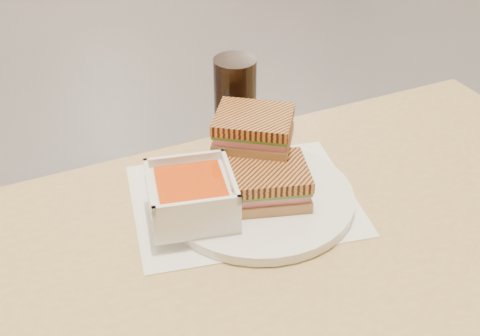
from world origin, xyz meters
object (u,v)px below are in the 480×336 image
object	(u,v)px
soup_bowl	(191,197)
panini_lower	(267,183)
plate	(259,198)
main_table	(272,327)
cola_glass	(235,101)

from	to	relation	value
soup_bowl	panini_lower	xyz separation A→B (m)	(0.12, 0.00, -0.00)
plate	main_table	bearing A→B (deg)	-102.47
main_table	plate	distance (m)	0.19
cola_glass	soup_bowl	bearing A→B (deg)	-124.33
plate	panini_lower	distance (m)	0.04
cola_glass	plate	bearing A→B (deg)	-97.79
plate	panini_lower	size ratio (longest dim) A/B	2.14
main_table	plate	size ratio (longest dim) A/B	4.33
soup_bowl	main_table	bearing A→B (deg)	-60.13
main_table	soup_bowl	bearing A→B (deg)	119.87
soup_bowl	cola_glass	bearing A→B (deg)	55.67
panini_lower	cola_glass	size ratio (longest dim) A/B	0.88
panini_lower	soup_bowl	bearing A→B (deg)	-179.86
main_table	cola_glass	size ratio (longest dim) A/B	8.13
panini_lower	cola_glass	bearing A→B (deg)	85.19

